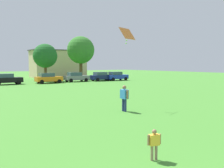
# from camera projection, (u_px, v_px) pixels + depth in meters

# --- Properties ---
(child_kite_flyer) EXTENTS (0.48, 0.27, 1.03)m
(child_kite_flyer) POSITION_uv_depth(u_px,v_px,m) (154.00, 142.00, 8.11)
(child_kite_flyer) COLOR #8C7259
(child_kite_flyer) RESTS_ON ground
(adult_bystander) EXTENTS (0.33, 0.83, 1.75)m
(adult_bystander) POSITION_uv_depth(u_px,v_px,m) (124.00, 96.00, 16.48)
(adult_bystander) COLOR navy
(adult_bystander) RESTS_ON ground
(kite) EXTENTS (1.45, 1.02, 1.16)m
(kite) POSITION_uv_depth(u_px,v_px,m) (127.00, 34.00, 17.73)
(kite) COLOR orange
(parked_car_black_3) EXTENTS (4.30, 2.02, 1.68)m
(parked_car_black_3) POSITION_uv_depth(u_px,v_px,m) (7.00, 79.00, 38.24)
(parked_car_black_3) COLOR black
(parked_car_black_3) RESTS_ON ground
(parked_car_orange_4) EXTENTS (4.30, 2.02, 1.68)m
(parked_car_orange_4) POSITION_uv_depth(u_px,v_px,m) (48.00, 78.00, 40.87)
(parked_car_orange_4) COLOR orange
(parked_car_orange_4) RESTS_ON ground
(parked_car_gray_5) EXTENTS (4.30, 2.02, 1.68)m
(parked_car_gray_5) POSITION_uv_depth(u_px,v_px,m) (76.00, 77.00, 44.46)
(parked_car_gray_5) COLOR slate
(parked_car_gray_5) RESTS_ON ground
(parked_car_navy_6) EXTENTS (4.30, 2.02, 1.68)m
(parked_car_navy_6) POSITION_uv_depth(u_px,v_px,m) (102.00, 76.00, 46.54)
(parked_car_navy_6) COLOR #141E4C
(parked_car_navy_6) RESTS_ON ground
(parked_car_blue_7) EXTENTS (4.30, 2.02, 1.68)m
(parked_car_blue_7) POSITION_uv_depth(u_px,v_px,m) (117.00, 76.00, 47.83)
(parked_car_blue_7) COLOR #1E38AD
(parked_car_blue_7) RESTS_ON ground
(tree_right) EXTENTS (4.41, 4.41, 6.87)m
(tree_right) POSITION_uv_depth(u_px,v_px,m) (45.00, 56.00, 45.60)
(tree_right) COLOR brown
(tree_right) RESTS_ON ground
(tree_far_right) EXTENTS (5.77, 5.77, 8.99)m
(tree_far_right) POSITION_uv_depth(u_px,v_px,m) (81.00, 50.00, 52.38)
(tree_far_right) COLOR brown
(tree_far_right) RESTS_ON ground
(house_left) EXTENTS (12.74, 6.72, 6.49)m
(house_left) POSITION_uv_depth(u_px,v_px,m) (58.00, 64.00, 59.97)
(house_left) COLOR beige
(house_left) RESTS_ON ground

